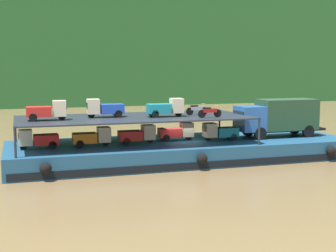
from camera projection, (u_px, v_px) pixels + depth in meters
ground_plane at (182, 159)px, 37.27m from camera, size 400.00×400.00×0.00m
cargo_barge at (182, 150)px, 37.15m from camera, size 26.55×8.79×1.50m
covered_lorry at (278, 116)px, 39.01m from camera, size 7.88×2.36×3.10m
cargo_rack at (134, 118)px, 35.71m from camera, size 17.35×7.38×2.00m
mini_truck_lower_stern at (38, 139)px, 33.37m from camera, size 2.77×1.25×1.38m
mini_truck_lower_aft at (92, 137)px, 34.40m from camera, size 2.75×1.22×1.38m
mini_truck_lower_mid at (137, 134)px, 35.66m from camera, size 2.76×1.23×1.38m
mini_truck_lower_fore at (176, 132)px, 37.19m from camera, size 2.79×1.29×1.38m
mini_truck_lower_bow at (220, 131)px, 37.35m from camera, size 2.75×1.22×1.38m
mini_truck_upper_stern at (47, 111)px, 33.16m from camera, size 2.78×1.26×1.38m
mini_truck_upper_mid at (104, 108)px, 35.26m from camera, size 2.77×1.26×1.38m
mini_truck_upper_fore at (166, 108)px, 35.65m from camera, size 2.78×1.26×1.38m
motorcycle_upper_port at (210, 112)px, 35.11m from camera, size 1.90×0.55×0.87m
motorcycle_upper_centre at (197, 109)px, 37.16m from camera, size 1.90×0.55×0.87m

